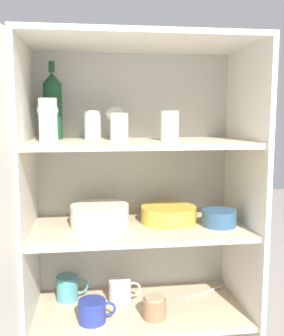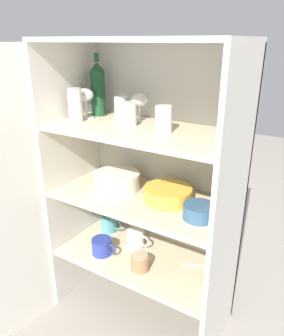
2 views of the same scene
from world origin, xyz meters
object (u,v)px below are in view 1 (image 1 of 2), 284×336
(wine_bottle, at_px, (53,106))
(plate_stack_white, at_px, (100,215))
(mixing_bowl_large, at_px, (169,214))
(storage_jar, at_px, (154,308))
(serving_bowl_small, at_px, (219,217))
(coffee_mug_primary, at_px, (120,291))

(wine_bottle, height_order, plate_stack_white, wine_bottle)
(mixing_bowl_large, height_order, storage_jar, mixing_bowl_large)
(storage_jar, bearing_deg, plate_stack_white, 152.71)
(wine_bottle, relative_size, serving_bowl_small, 2.26)
(wine_bottle, distance_m, mixing_bowl_large, 0.60)
(mixing_bowl_large, relative_size, storage_jar, 2.51)
(mixing_bowl_large, height_order, coffee_mug_primary, mixing_bowl_large)
(wine_bottle, xyz_separation_m, mixing_bowl_large, (0.43, -0.08, -0.41))
(serving_bowl_small, relative_size, storage_jar, 1.51)
(plate_stack_white, bearing_deg, wine_bottle, 150.44)
(mixing_bowl_large, bearing_deg, plate_stack_white, -176.42)
(serving_bowl_small, height_order, storage_jar, serving_bowl_small)
(wine_bottle, bearing_deg, mixing_bowl_large, -10.31)
(wine_bottle, distance_m, serving_bowl_small, 0.75)
(mixing_bowl_large, distance_m, storage_jar, 0.35)
(mixing_bowl_large, distance_m, serving_bowl_small, 0.19)
(wine_bottle, bearing_deg, plate_stack_white, -29.56)
(storage_jar, bearing_deg, serving_bowl_small, 9.34)
(wine_bottle, bearing_deg, serving_bowl_small, -14.05)
(plate_stack_white, xyz_separation_m, serving_bowl_small, (0.44, -0.06, -0.01))
(coffee_mug_primary, relative_size, storage_jar, 1.50)
(serving_bowl_small, bearing_deg, coffee_mug_primary, 165.14)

